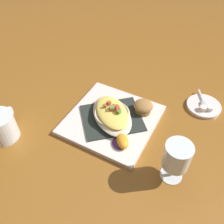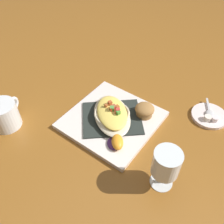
{
  "view_description": "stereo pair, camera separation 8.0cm",
  "coord_description": "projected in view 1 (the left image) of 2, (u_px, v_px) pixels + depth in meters",
  "views": [
    {
      "loc": [
        -0.48,
        -0.3,
        0.62
      ],
      "look_at": [
        0.0,
        0.0,
        0.05
      ],
      "focal_mm": 39.64,
      "sensor_mm": 36.0,
      "label": 1
    },
    {
      "loc": [
        -0.43,
        -0.36,
        0.62
      ],
      "look_at": [
        0.0,
        0.0,
        0.05
      ],
      "focal_mm": 39.64,
      "sensor_mm": 36.0,
      "label": 2
    }
  ],
  "objects": [
    {
      "name": "ground_plane",
      "position": [
        112.0,
        121.0,
        0.84
      ],
      "size": [
        2.6,
        2.6,
        0.0
      ],
      "primitive_type": "plane",
      "color": "brown"
    },
    {
      "name": "square_plate",
      "position": [
        112.0,
        120.0,
        0.83
      ],
      "size": [
        0.3,
        0.3,
        0.02
      ],
      "primitive_type": "cube",
      "rotation": [
        0.0,
        0.0,
        0.06
      ],
      "color": "white",
      "rests_on": "ground_plane"
    },
    {
      "name": "folded_napkin",
      "position": [
        112.0,
        118.0,
        0.82
      ],
      "size": [
        0.25,
        0.25,
        0.0
      ],
      "primitive_type": "cube",
      "rotation": [
        0.0,
        0.0,
        0.79
      ],
      "color": "#262D29",
      "rests_on": "square_plate"
    },
    {
      "name": "gratin_dish",
      "position": [
        112.0,
        114.0,
        0.81
      ],
      "size": [
        0.21,
        0.22,
        0.05
      ],
      "color": "beige",
      "rests_on": "folded_napkin"
    },
    {
      "name": "muffin",
      "position": [
        143.0,
        107.0,
        0.83
      ],
      "size": [
        0.06,
        0.06,
        0.04
      ],
      "color": "#9D6E3B",
      "rests_on": "square_plate"
    },
    {
      "name": "orange_garnish",
      "position": [
        122.0,
        141.0,
        0.74
      ],
      "size": [
        0.07,
        0.07,
        0.03
      ],
      "color": "#4D2966",
      "rests_on": "square_plate"
    },
    {
      "name": "coffee_mug",
      "position": [
        2.0,
        128.0,
        0.76
      ],
      "size": [
        0.12,
        0.09,
        0.09
      ],
      "color": "white",
      "rests_on": "ground_plane"
    },
    {
      "name": "stemmed_glass",
      "position": [
        177.0,
        158.0,
        0.63
      ],
      "size": [
        0.07,
        0.07,
        0.13
      ],
      "color": "white",
      "rests_on": "ground_plane"
    },
    {
      "name": "creamer_saucer",
      "position": [
        204.0,
        106.0,
        0.88
      ],
      "size": [
        0.12,
        0.12,
        0.01
      ],
      "primitive_type": "cylinder",
      "color": "white",
      "rests_on": "ground_plane"
    },
    {
      "name": "spoon",
      "position": [
        204.0,
        103.0,
        0.87
      ],
      "size": [
        0.09,
        0.07,
        0.01
      ],
      "color": "silver",
      "rests_on": "creamer_saucer"
    },
    {
      "name": "creamer_cup_0",
      "position": [
        203.0,
        108.0,
        0.85
      ],
      "size": [
        0.02,
        0.02,
        0.02
      ],
      "primitive_type": "cylinder",
      "color": "white",
      "rests_on": "creamer_saucer"
    },
    {
      "name": "creamer_cup_1",
      "position": [
        210.0,
        108.0,
        0.85
      ],
      "size": [
        0.02,
        0.02,
        0.02
      ],
      "primitive_type": "cylinder",
      "color": "white",
      "rests_on": "creamer_saucer"
    }
  ]
}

